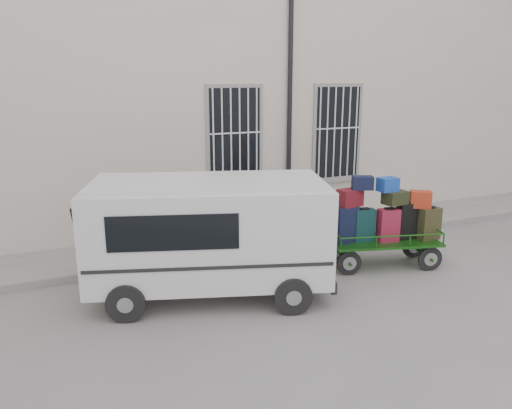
{
  "coord_description": "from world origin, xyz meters",
  "views": [
    {
      "loc": [
        -4.42,
        -7.55,
        3.59
      ],
      "look_at": [
        -0.73,
        1.0,
        1.19
      ],
      "focal_mm": 35.0,
      "sensor_mm": 36.0,
      "label": 1
    }
  ],
  "objects": [
    {
      "name": "van",
      "position": [
        -2.04,
        -0.08,
        1.14
      ],
      "size": [
        4.24,
        2.76,
        1.99
      ],
      "rotation": [
        0.0,
        0.0,
        -0.31
      ],
      "color": "white",
      "rests_on": "ground"
    },
    {
      "name": "ground",
      "position": [
        0.0,
        0.0,
        0.0
      ],
      "size": [
        80.0,
        80.0,
        0.0
      ],
      "primitive_type": "plane",
      "color": "slate",
      "rests_on": "ground"
    },
    {
      "name": "sidewalk",
      "position": [
        0.0,
        2.2,
        0.07
      ],
      "size": [
        24.0,
        1.7,
        0.15
      ],
      "primitive_type": "cube",
      "color": "gray",
      "rests_on": "ground"
    },
    {
      "name": "luggage_cart",
      "position": [
        1.45,
        -0.15,
        0.87
      ],
      "size": [
        2.47,
        1.45,
        1.8
      ],
      "rotation": [
        0.0,
        0.0,
        -0.27
      ],
      "color": "black",
      "rests_on": "ground"
    },
    {
      "name": "building",
      "position": [
        0.0,
        5.5,
        3.0
      ],
      "size": [
        24.0,
        5.15,
        6.0
      ],
      "color": "beige",
      "rests_on": "ground"
    }
  ]
}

